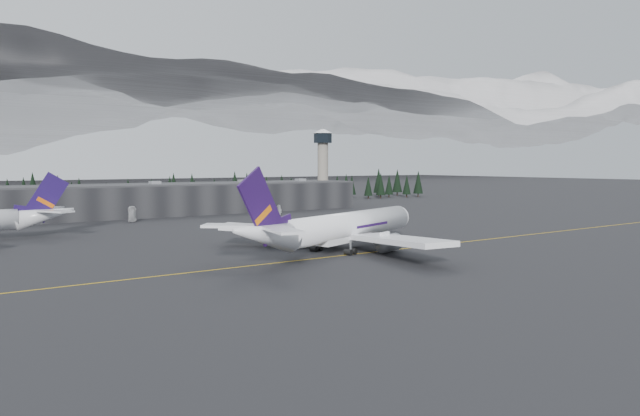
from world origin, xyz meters
TOP-DOWN VIEW (x-y plane):
  - ground at (0.00, 0.00)m, footprint 1400.00×1400.00m
  - taxiline at (0.00, -2.00)m, footprint 400.00×0.40m
  - terminal at (0.00, 125.00)m, footprint 160.00×30.00m
  - control_tower at (75.00, 128.00)m, footprint 10.00×10.00m
  - treeline at (0.00, 162.00)m, footprint 360.00×20.00m
  - jet_main at (-6.90, 2.93)m, footprint 66.37×59.36m
  - gse_vehicle_a at (-26.84, 99.42)m, footprint 3.02×5.94m
  - gse_vehicle_b at (30.65, 94.23)m, footprint 4.42×2.11m

SIDE VIEW (x-z plane):
  - ground at x=0.00m, z-range 0.00..0.00m
  - taxiline at x=0.00m, z-range 0.00..0.02m
  - gse_vehicle_b at x=30.65m, z-range 0.00..1.46m
  - gse_vehicle_a at x=-26.84m, z-range 0.00..1.61m
  - jet_main at x=-6.90m, z-range -4.40..15.79m
  - terminal at x=0.00m, z-range 0.00..12.60m
  - treeline at x=0.00m, z-range 0.00..15.00m
  - control_tower at x=75.00m, z-range 4.56..42.26m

